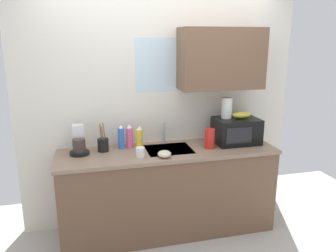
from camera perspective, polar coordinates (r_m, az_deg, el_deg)
name	(u,v)px	position (r m, az deg, el deg)	size (l,w,h in m)	color
kitchen_wall_assembly	(171,100)	(3.59, 0.53, 4.50)	(2.97, 0.42, 2.50)	silver
counter_unit	(168,190)	(3.56, 0.00, -10.83)	(2.20, 0.63, 0.90)	brown
sink_faucet	(164,133)	(3.58, -0.72, -1.20)	(0.03, 0.03, 0.22)	#B2B5BA
microwave	(236,131)	(3.65, 11.55, -0.81)	(0.46, 0.35, 0.27)	black
banana_bunch	(241,115)	(3.63, 12.40, 1.84)	(0.20, 0.11, 0.07)	gold
paper_towel_roll	(227,108)	(3.59, 9.97, 3.06)	(0.11, 0.11, 0.22)	white
coffee_maker	(79,143)	(3.37, -14.92, -2.86)	(0.19, 0.21, 0.28)	black
dish_soap_bottle_yellow	(139,138)	(3.44, -4.89, -1.97)	(0.07, 0.07, 0.23)	yellow
dish_soap_bottle_pink	(130,137)	(3.46, -6.57, -1.81)	(0.07, 0.07, 0.24)	#E55999
dish_soap_bottle_blue	(121,137)	(3.43, -8.00, -1.92)	(0.06, 0.06, 0.25)	blue
cereal_canister	(210,139)	(3.44, 7.11, -2.15)	(0.10, 0.10, 0.20)	red
mug_white	(140,152)	(3.18, -4.73, -4.50)	(0.08, 0.08, 0.10)	white
utensil_crock	(103,144)	(3.39, -11.00, -3.10)	(0.11, 0.11, 0.29)	black
small_bowl	(164,154)	(3.17, -0.61, -4.79)	(0.13, 0.13, 0.07)	beige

